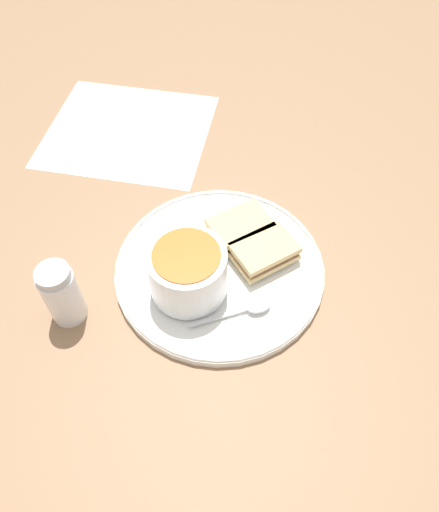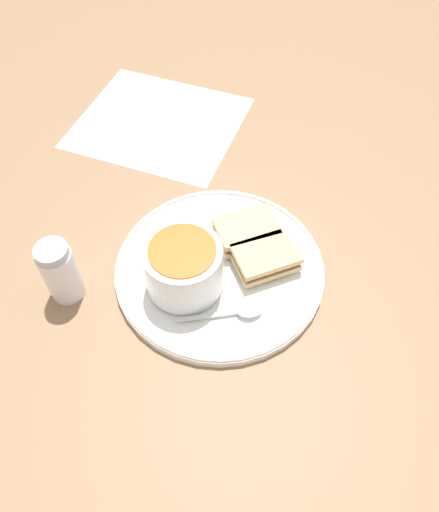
{
  "view_description": "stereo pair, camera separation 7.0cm",
  "coord_description": "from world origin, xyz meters",
  "px_view_note": "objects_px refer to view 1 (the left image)",
  "views": [
    {
      "loc": [
        0.42,
        0.01,
        0.6
      ],
      "look_at": [
        0.0,
        0.0,
        0.04
      ],
      "focal_mm": 35.0,
      "sensor_mm": 36.0,
      "label": 1
    },
    {
      "loc": [
        0.41,
        0.08,
        0.6
      ],
      "look_at": [
        0.0,
        0.0,
        0.04
      ],
      "focal_mm": 35.0,
      "sensor_mm": 36.0,
      "label": 2
    }
  ],
  "objects_px": {
    "soup_bowl": "(188,271)",
    "sandwich_half_far": "(240,228)",
    "spoon": "(253,307)",
    "sandwich_half_near": "(264,251)",
    "salt_shaker": "(62,294)"
  },
  "relations": [
    {
      "from": "spoon",
      "to": "sandwich_half_far",
      "type": "height_order",
      "value": "sandwich_half_far"
    },
    {
      "from": "sandwich_half_near",
      "to": "salt_shaker",
      "type": "height_order",
      "value": "salt_shaker"
    },
    {
      "from": "soup_bowl",
      "to": "spoon",
      "type": "bearing_deg",
      "value": 69.65
    },
    {
      "from": "sandwich_half_near",
      "to": "sandwich_half_far",
      "type": "relative_size",
      "value": 1.0
    },
    {
      "from": "spoon",
      "to": "sandwich_half_far",
      "type": "bearing_deg",
      "value": 77.65
    },
    {
      "from": "sandwich_half_far",
      "to": "salt_shaker",
      "type": "relative_size",
      "value": 1.07
    },
    {
      "from": "salt_shaker",
      "to": "spoon",
      "type": "bearing_deg",
      "value": 90.7
    },
    {
      "from": "sandwich_half_near",
      "to": "sandwich_half_far",
      "type": "height_order",
      "value": "same"
    },
    {
      "from": "sandwich_half_near",
      "to": "salt_shaker",
      "type": "distance_m",
      "value": 0.28
    },
    {
      "from": "sandwich_half_near",
      "to": "sandwich_half_far",
      "type": "distance_m",
      "value": 0.06
    },
    {
      "from": "soup_bowl",
      "to": "sandwich_half_far",
      "type": "bearing_deg",
      "value": 144.16
    },
    {
      "from": "soup_bowl",
      "to": "sandwich_half_far",
      "type": "xyz_separation_m",
      "value": [
        -0.1,
        0.07,
        -0.02
      ]
    },
    {
      "from": "spoon",
      "to": "salt_shaker",
      "type": "bearing_deg",
      "value": 160.86
    },
    {
      "from": "sandwich_half_near",
      "to": "spoon",
      "type": "bearing_deg",
      "value": -11.46
    },
    {
      "from": "spoon",
      "to": "sandwich_half_near",
      "type": "height_order",
      "value": "sandwich_half_near"
    }
  ]
}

